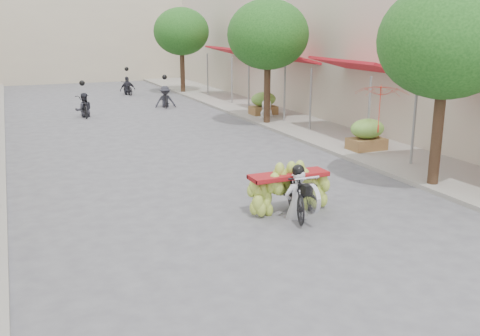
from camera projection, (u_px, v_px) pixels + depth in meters
ground at (348, 294)px, 8.59m from camera, size 120.00×120.00×0.00m
sidewalk_right at (288, 118)px, 24.55m from camera, size 4.00×60.00×0.12m
shophouse_row_right at (395, 51)px, 24.81m from camera, size 9.77×40.00×6.00m
far_building at (69, 34)px, 41.39m from camera, size 20.00×6.00×7.00m
street_tree_near at (446, 42)px, 13.22m from camera, size 3.40×3.40×5.25m
street_tree_mid at (268, 35)px, 22.09m from camera, size 3.40×3.40×5.25m
street_tree_far at (181, 32)px, 32.74m from camera, size 3.40×3.40×5.25m
produce_crate_mid at (367, 132)px, 17.87m from camera, size 1.20×0.88×1.16m
produce_crate_far at (263, 102)px, 24.97m from camera, size 1.20×0.88×1.16m
banana_motorbike at (293, 186)px, 11.97m from camera, size 2.20×1.94×2.06m
market_umbrella at (382, 84)px, 16.80m from camera, size 1.91×1.91×1.57m
pedestrian at (267, 100)px, 24.05m from camera, size 0.86×0.60×1.60m
bg_motorbike_a at (83, 101)px, 24.94m from camera, size 0.79×1.69×1.95m
bg_motorbike_b at (165, 91)px, 27.75m from camera, size 1.14×1.64×1.95m
bg_motorbike_c at (127, 81)px, 32.85m from camera, size 1.02×1.48×1.95m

